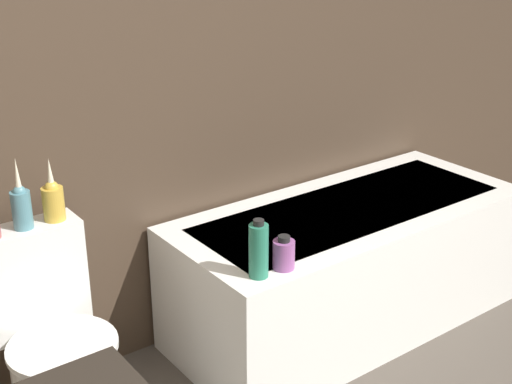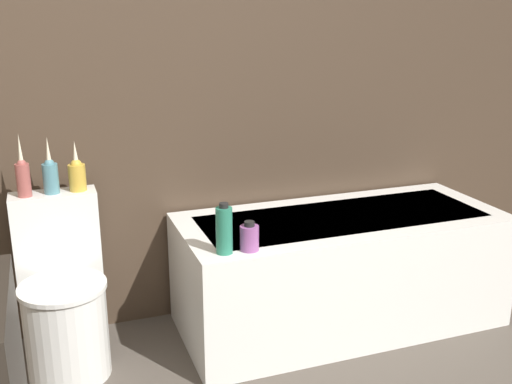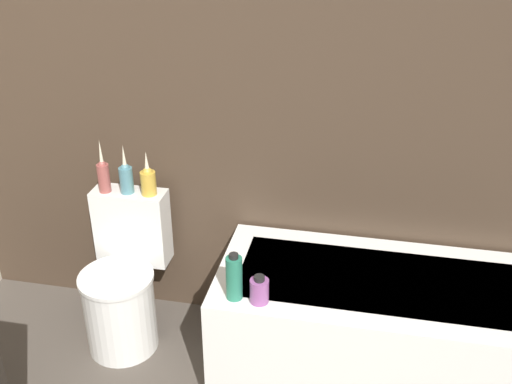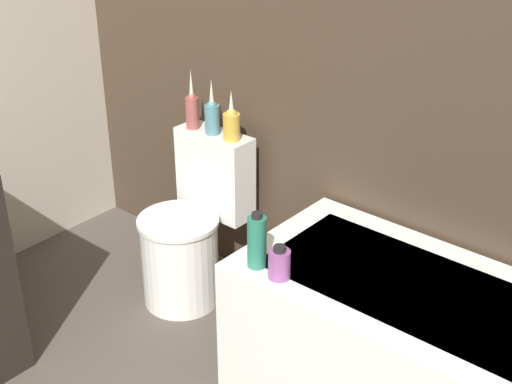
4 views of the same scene
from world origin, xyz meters
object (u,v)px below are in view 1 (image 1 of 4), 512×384
Objects in this scene: toilet at (58,362)px; vase_bronze at (53,199)px; vase_silver at (21,205)px; shampoo_bottle_short at (284,254)px; bathtub at (347,265)px; shampoo_bottle_tall at (259,250)px.

vase_bronze is (0.11, 0.17, 0.52)m from toilet.
toilet is 0.56m from vase_silver.
vase_silver is at bearing 148.21° from shampoo_bottle_short.
bathtub is 0.81m from shampoo_bottle_tall.
toilet is 0.56m from vase_bronze.
bathtub is at bearing -1.95° from toilet.
bathtub is at bearing 20.05° from shampoo_bottle_tall.
vase_silver is at bearing -178.19° from vase_bronze.
vase_silver is 0.91m from shampoo_bottle_short.
shampoo_bottle_short is (0.75, -0.46, -0.22)m from vase_silver.
vase_bronze is 0.72m from shampoo_bottle_tall.
shampoo_bottle_tall is 0.12m from shampoo_bottle_short.
toilet reaches higher than bathtub.
toilet is at bearing 155.64° from shampoo_bottle_tall.
bathtub is at bearing 23.96° from shampoo_bottle_short.
vase_silver is 1.16× the size of shampoo_bottle_tall.
shampoo_bottle_tall is at bearing -24.36° from toilet.
bathtub is 7.36× the size of shampoo_bottle_tall.
shampoo_bottle_short is at bearing -3.22° from shampoo_bottle_tall.
toilet is at bearing 178.05° from bathtub.
toilet is at bearing -122.89° from vase_bronze.
toilet is 0.79m from shampoo_bottle_tall.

